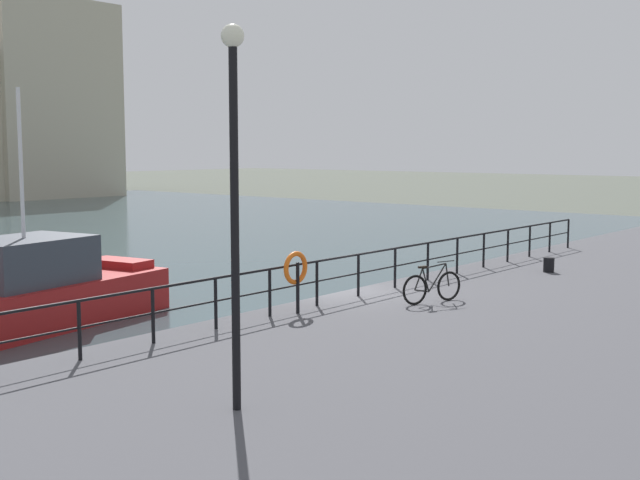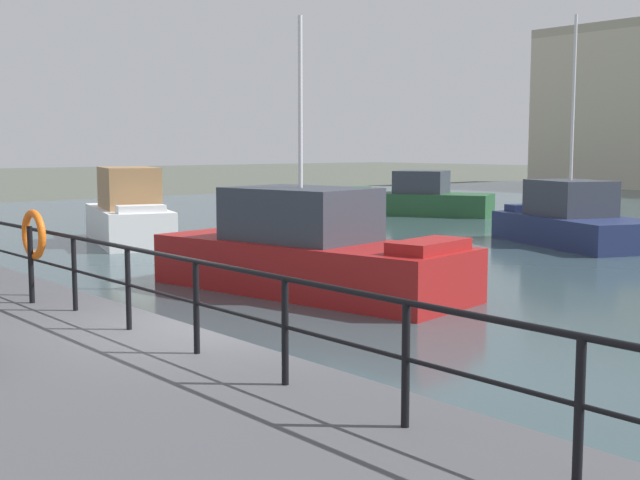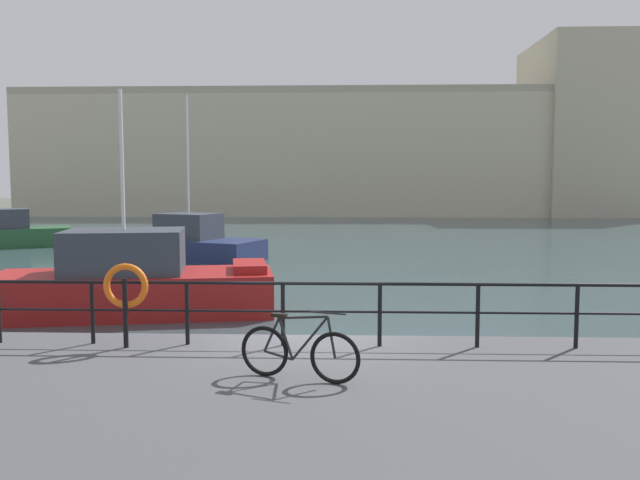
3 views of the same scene
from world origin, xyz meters
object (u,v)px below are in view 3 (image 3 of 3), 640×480
Objects in this scene: moored_white_yacht at (1,234)px; life_ring_stand at (126,289)px; moored_harbor_tender at (133,282)px; moored_small_launch at (194,243)px; harbor_building at (397,151)px; parked_bicycle at (299,352)px.

life_ring_stand is at bearing 93.85° from moored_white_yacht.
moored_harbor_tender is at bearing 107.31° from life_ring_stand.
moored_small_launch reaches higher than life_ring_stand.
harbor_building is at bearing 67.88° from moored_harbor_tender.
harbor_building is 47.31× the size of life_ring_stand.
moored_white_yacht is at bearing -1.17° from moored_small_launch.
life_ring_stand is at bearing -82.80° from moored_harbor_tender.
life_ring_stand reaches higher than moored_white_yacht.
harbor_building reaches higher than moored_harbor_tender.
moored_small_launch is 0.96× the size of moored_harbor_tender.
harbor_building is 44.20m from moored_white_yacht.
parked_bicycle is (6.44, -21.42, 0.54)m from moored_small_launch.
moored_white_yacht is 22.00m from moored_harbor_tender.
moored_harbor_tender reaches higher than parked_bicycle.
moored_small_launch reaches higher than parked_bicycle.
moored_small_launch is at bearing 85.53° from moored_harbor_tender.
harbor_building is 61.88m from life_ring_stand.
moored_white_yacht is (-24.60, -36.22, -6.05)m from harbor_building.
moored_harbor_tender is at bearing -102.01° from harbor_building.
moored_small_launch is (11.89, -5.05, 0.03)m from moored_white_yacht.
moored_white_yacht is 0.95× the size of moored_harbor_tender.
moored_harbor_tender reaches higher than moored_white_yacht.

